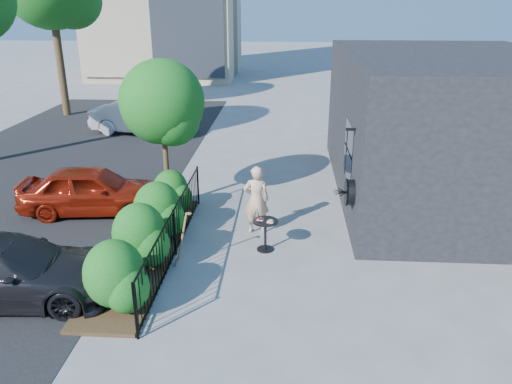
# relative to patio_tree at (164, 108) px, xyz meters

# --- Properties ---
(ground) EXTENTS (120.00, 120.00, 0.00)m
(ground) POSITION_rel_patio_tree_xyz_m (2.24, -2.76, -2.76)
(ground) COLOR gray
(ground) RESTS_ON ground
(shop_building) EXTENTS (6.22, 9.00, 4.00)m
(shop_building) POSITION_rel_patio_tree_xyz_m (7.73, 1.74, -0.76)
(shop_building) COLOR black
(shop_building) RESTS_ON ground
(fence) EXTENTS (0.05, 6.05, 1.10)m
(fence) POSITION_rel_patio_tree_xyz_m (0.74, -2.76, -2.20)
(fence) COLOR black
(fence) RESTS_ON ground
(planting_bed) EXTENTS (1.30, 6.00, 0.08)m
(planting_bed) POSITION_rel_patio_tree_xyz_m (0.04, -2.76, -2.72)
(planting_bed) COLOR #382616
(planting_bed) RESTS_ON ground
(shrubs) EXTENTS (1.10, 5.60, 1.24)m
(shrubs) POSITION_rel_patio_tree_xyz_m (0.14, -2.66, -2.06)
(shrubs) COLOR #135618
(shrubs) RESTS_ON ground
(patio_tree) EXTENTS (2.20, 2.20, 3.94)m
(patio_tree) POSITION_rel_patio_tree_xyz_m (0.00, 0.00, 0.00)
(patio_tree) COLOR #3F2B19
(patio_tree) RESTS_ON ground
(street) EXTENTS (9.00, 30.00, 0.01)m
(street) POSITION_rel_patio_tree_xyz_m (-4.76, 0.24, -2.76)
(street) COLOR black
(street) RESTS_ON ground
(cafe_table) EXTENTS (0.58, 0.58, 0.78)m
(cafe_table) POSITION_rel_patio_tree_xyz_m (2.74, -2.40, -2.26)
(cafe_table) COLOR black
(cafe_table) RESTS_ON ground
(woman) EXTENTS (0.66, 0.47, 1.71)m
(woman) POSITION_rel_patio_tree_xyz_m (2.47, -1.47, -1.91)
(woman) COLOR tan
(woman) RESTS_ON ground
(shovel) EXTENTS (0.43, 0.17, 1.28)m
(shovel) POSITION_rel_patio_tree_xyz_m (0.98, -3.24, -2.20)
(shovel) COLOR brown
(shovel) RESTS_ON ground
(car_red) EXTENTS (3.88, 1.90, 1.28)m
(car_red) POSITION_rel_patio_tree_xyz_m (-1.97, -0.52, -2.13)
(car_red) COLOR maroon
(car_red) RESTS_ON ground
(car_silver) EXTENTS (4.50, 2.12, 1.43)m
(car_silver) POSITION_rel_patio_tree_xyz_m (-2.96, 7.90, -2.05)
(car_silver) COLOR silver
(car_silver) RESTS_ON ground
(car_darkgrey) EXTENTS (4.34, 2.05, 1.22)m
(car_darkgrey) POSITION_rel_patio_tree_xyz_m (-2.07, -4.69, -2.15)
(car_darkgrey) COLOR black
(car_darkgrey) RESTS_ON ground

